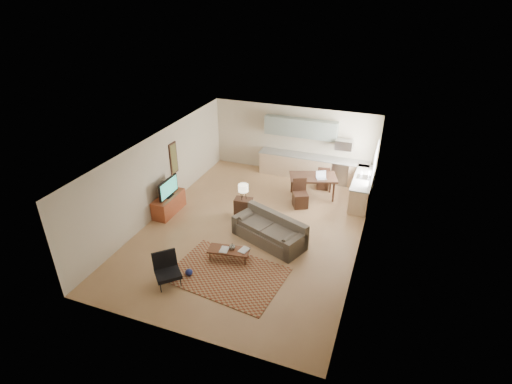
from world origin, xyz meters
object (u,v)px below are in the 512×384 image
at_px(armchair, 168,271).
at_px(console_table, 244,208).
at_px(tv_credenza, 169,204).
at_px(dining_table, 312,187).
at_px(sofa, 269,230).
at_px(coffee_table, 229,254).

xyz_separation_m(armchair, console_table, (0.57, 3.71, -0.07)).
height_order(tv_credenza, console_table, console_table).
relative_size(armchair, dining_table, 0.50).
distance_m(sofa, tv_credenza, 3.69).
xyz_separation_m(coffee_table, armchair, (-1.05, -1.44, 0.23)).
relative_size(coffee_table, armchair, 1.41).
bearing_deg(armchair, coffee_table, 9.92).
distance_m(coffee_table, console_table, 2.32).
xyz_separation_m(tv_credenza, console_table, (2.44, 0.61, 0.02)).
relative_size(coffee_table, tv_credenza, 0.85).
xyz_separation_m(armchair, dining_table, (2.35, 5.83, 0.00)).
bearing_deg(armchair, dining_table, 23.89).
bearing_deg(sofa, armchair, -101.65).
height_order(sofa, coffee_table, sofa).
bearing_deg(coffee_table, tv_credenza, 141.34).
xyz_separation_m(sofa, console_table, (-1.23, 1.03, -0.07)).
height_order(coffee_table, dining_table, dining_table).
relative_size(sofa, tv_credenza, 1.73).
bearing_deg(tv_credenza, dining_table, 32.95).
xyz_separation_m(armchair, tv_credenza, (-1.87, 3.10, -0.09)).
distance_m(coffee_table, armchair, 1.80).
height_order(coffee_table, console_table, console_table).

